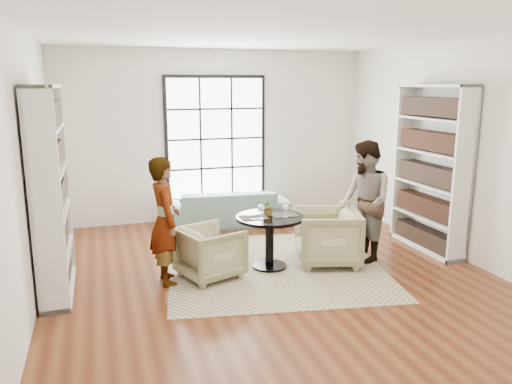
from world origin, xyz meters
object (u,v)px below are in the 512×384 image
object	(u,v)px
armchair_left	(210,252)
person_left	(165,221)
wine_glass_left	(261,208)
flower_centerpiece	(269,208)
person_right	(365,201)
wine_glass_right	(286,208)
sofa	(227,207)
pedestal_table	(270,230)
armchair_right	(327,237)

from	to	relation	value
armchair_left	person_left	world-z (taller)	person_left
wine_glass_left	flower_centerpiece	bearing A→B (deg)	43.93
person_right	wine_glass_right	bearing A→B (deg)	-82.16
armchair_left	person_left	size ratio (longest dim) A/B	0.46
person_left	wine_glass_left	size ratio (longest dim) A/B	7.82
sofa	person_right	bearing A→B (deg)	126.37
armchair_left	person_left	distance (m)	0.71
pedestal_table	person_right	bearing A→B (deg)	-3.71
pedestal_table	flower_centerpiece	size ratio (longest dim) A/B	4.11
person_left	wine_glass_left	distance (m)	1.22
pedestal_table	wine_glass_right	bearing A→B (deg)	-31.29
sofa	armchair_right	world-z (taller)	armchair_right
pedestal_table	sofa	size ratio (longest dim) A/B	0.42
armchair_right	person_right	bearing A→B (deg)	105.98
sofa	armchair_right	size ratio (longest dim) A/B	2.52
person_left	wine_glass_left	xyz separation A→B (m)	(1.21, -0.03, 0.07)
armchair_right	person_left	xyz separation A→B (m)	(-2.17, 0.01, 0.40)
armchair_left	person_right	size ratio (longest dim) A/B	0.43
pedestal_table	flower_centerpiece	world-z (taller)	flower_centerpiece
wine_glass_left	flower_centerpiece	world-z (taller)	flower_centerpiece
pedestal_table	armchair_right	world-z (taller)	armchair_right
person_left	armchair_left	bearing A→B (deg)	-92.69
armchair_left	pedestal_table	bearing A→B (deg)	-104.29
sofa	armchair_left	bearing A→B (deg)	76.32
armchair_right	person_right	distance (m)	0.71
armchair_left	flower_centerpiece	xyz separation A→B (m)	(0.82, 0.12, 0.49)
sofa	person_left	distance (m)	2.70
person_left	wine_glass_right	size ratio (longest dim) A/B	9.03
wine_glass_left	armchair_left	bearing A→B (deg)	177.42
armchair_right	armchair_left	bearing A→B (deg)	-74.32
person_right	armchair_left	bearing A→B (deg)	-83.46
wine_glass_right	pedestal_table	bearing A→B (deg)	148.71
pedestal_table	wine_glass_right	world-z (taller)	wine_glass_right
pedestal_table	armchair_left	world-z (taller)	pedestal_table
sofa	person_right	xyz separation A→B (m)	(1.36, -2.30, 0.53)
pedestal_table	person_left	bearing A→B (deg)	-176.69
sofa	wine_glass_right	bearing A→B (deg)	100.47
sofa	person_left	bearing A→B (deg)	65.08
wine_glass_right	armchair_left	bearing A→B (deg)	178.26
armchair_left	wine_glass_right	world-z (taller)	wine_glass_right
person_left	flower_centerpiece	world-z (taller)	person_left
person_left	flower_centerpiece	distance (m)	1.37
sofa	wine_glass_left	size ratio (longest dim) A/B	10.47
armchair_right	wine_glass_left	bearing A→B (deg)	-72.72
pedestal_table	armchair_right	xyz separation A→B (m)	(0.80, -0.09, -0.14)
sofa	person_left	xyz separation A→B (m)	(-1.36, -2.29, 0.48)
person_left	wine_glass_left	world-z (taller)	person_left
armchair_left	armchair_right	world-z (taller)	armchair_right
wine_glass_left	wine_glass_right	size ratio (longest dim) A/B	1.15
sofa	armchair_left	world-z (taller)	armchair_left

